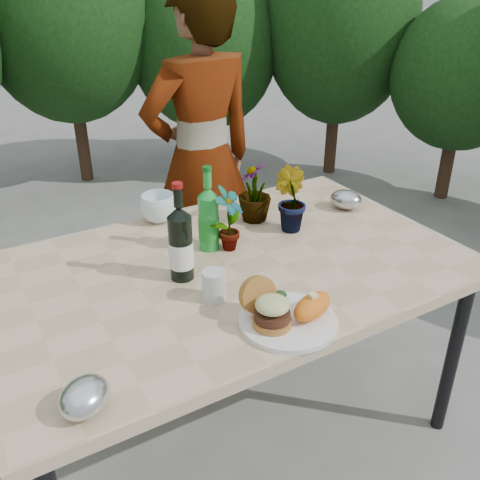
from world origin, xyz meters
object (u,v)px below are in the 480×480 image
patio_table (228,279)px  dinner_plate (288,321)px  person (202,162)px  wine_bottle (181,244)px

patio_table → dinner_plate: (-0.01, -0.37, 0.06)m
dinner_plate → patio_table: bearing=87.7°
person → dinner_plate: bearing=70.4°
dinner_plate → wine_bottle: 0.42m
patio_table → dinner_plate: bearing=-92.3°
patio_table → dinner_plate: size_ratio=5.71×
dinner_plate → person: bearing=74.5°
dinner_plate → wine_bottle: bearing=111.9°
dinner_plate → person: (0.33, 1.18, 0.06)m
wine_bottle → dinner_plate: bearing=-79.6°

